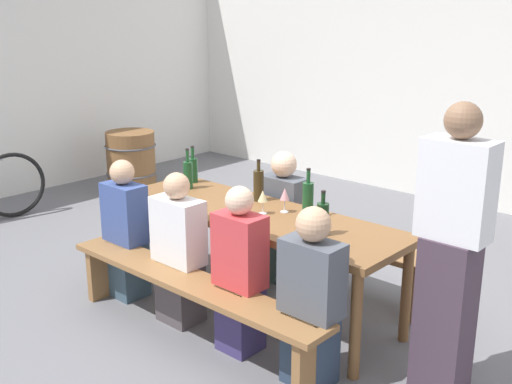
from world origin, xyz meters
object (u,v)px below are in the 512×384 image
at_px(wine_bottle_0, 308,199).
at_px(seated_guest_near_2, 240,274).
at_px(wine_bottle_3, 193,169).
at_px(wine_glass_0, 263,197).
at_px(wine_glass_1, 285,195).
at_px(seated_guest_near_0, 126,233).
at_px(bench_near, 189,291).
at_px(standing_host, 450,261).
at_px(bench_far, 311,239).
at_px(wine_bottle_1, 188,174).
at_px(seated_guest_far_0, 283,220).
at_px(wine_bottle_4, 259,185).
at_px(seated_guest_near_3, 311,302).
at_px(seated_guest_near_1, 179,253).
at_px(wine_barrel, 131,159).
at_px(tasting_table, 256,222).
at_px(wine_bottle_2, 323,218).

relative_size(wine_bottle_0, seated_guest_near_2, 0.32).
xyz_separation_m(wine_bottle_3, wine_glass_0, (1.00, -0.24, 0.01)).
xyz_separation_m(wine_glass_1, seated_guest_near_0, (-1.03, -0.65, -0.36)).
relative_size(bench_near, seated_guest_near_2, 1.98).
xyz_separation_m(seated_guest_near_2, standing_host, (1.20, 0.40, 0.30)).
xyz_separation_m(bench_far, wine_bottle_3, (-0.93, -0.42, 0.50)).
xyz_separation_m(wine_bottle_0, standing_host, (1.18, -0.26, -0.06)).
bearing_deg(seated_guest_near_2, bench_far, 15.45).
distance_m(wine_bottle_1, wine_bottle_3, 0.20).
bearing_deg(seated_guest_far_0, seated_guest_near_2, 25.67).
height_order(wine_bottle_4, wine_glass_0, wine_bottle_4).
bearing_deg(seated_guest_near_0, seated_guest_near_3, -90.00).
xyz_separation_m(wine_glass_0, seated_guest_near_1, (-0.33, -0.51, -0.36)).
xyz_separation_m(wine_bottle_3, wine_barrel, (-2.47, 1.19, -0.51)).
xyz_separation_m(bench_near, seated_guest_far_0, (-0.17, 1.17, 0.16)).
xyz_separation_m(bench_near, wine_glass_0, (0.06, 0.66, 0.52)).
relative_size(tasting_table, seated_guest_near_1, 2.10).
bearing_deg(tasting_table, wine_glass_1, 40.80).
height_order(wine_bottle_2, seated_guest_near_1, seated_guest_near_1).
bearing_deg(seated_guest_near_0, wine_barrel, 52.39).
relative_size(wine_glass_0, seated_guest_near_2, 0.16).
relative_size(seated_guest_near_2, wine_barrel, 1.60).
distance_m(tasting_table, seated_guest_near_3, 1.04).
bearing_deg(seated_guest_near_2, seated_guest_far_0, 25.67).
xyz_separation_m(bench_near, wine_bottle_1, (-0.82, 0.75, 0.51)).
bearing_deg(seated_guest_far_0, wine_bottle_2, 54.32).
height_order(bench_near, wine_bottle_3, wine_bottle_3).
distance_m(wine_bottle_3, wine_glass_1, 1.09).
relative_size(tasting_table, bench_near, 1.05).
bearing_deg(wine_bottle_3, wine_bottle_2, -11.17).
bearing_deg(wine_bottle_0, standing_host, -12.57).
height_order(tasting_table, bench_far, tasting_table).
bearing_deg(wine_bottle_0, wine_bottle_1, -176.55).
distance_m(wine_glass_1, seated_guest_near_1, 0.85).
relative_size(wine_bottle_1, seated_guest_far_0, 0.31).
distance_m(bench_near, wine_bottle_2, 1.01).
distance_m(wine_bottle_1, wine_glass_1, 0.97).
height_order(wine_bottle_2, wine_bottle_4, wine_bottle_4).
distance_m(tasting_table, wine_glass_1, 0.29).
height_order(seated_guest_near_1, seated_guest_far_0, seated_guest_near_1).
xyz_separation_m(bench_near, seated_guest_near_1, (-0.26, 0.15, 0.15)).
bearing_deg(seated_guest_near_2, seated_guest_near_1, 90.00).
bearing_deg(wine_bottle_3, wine_glass_0, -13.73).
height_order(tasting_table, wine_bottle_4, wine_bottle_4).
height_order(wine_glass_1, seated_guest_near_1, seated_guest_near_1).
bearing_deg(seated_guest_near_2, standing_host, -71.38).
relative_size(seated_guest_near_0, standing_host, 0.64).
bearing_deg(wine_bottle_2, wine_glass_0, 173.42).
relative_size(bench_near, wine_bottle_0, 6.22).
bearing_deg(seated_guest_far_0, bench_near, 8.13).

